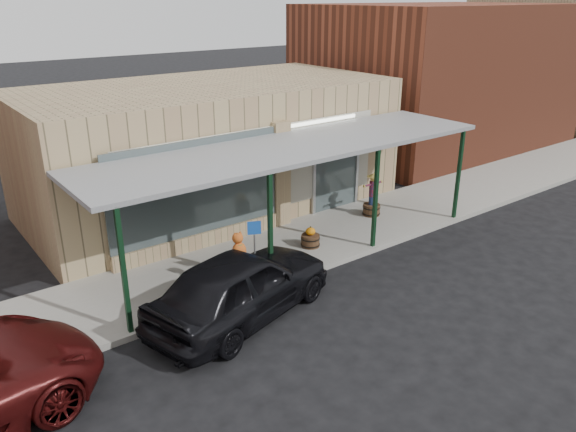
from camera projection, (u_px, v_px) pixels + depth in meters
ground at (383, 299)px, 13.60m from camera, size 120.00×120.00×0.00m
sidewalk at (292, 247)px, 16.24m from camera, size 40.00×3.20×0.15m
storefront at (210, 147)px, 18.88m from camera, size 12.00×6.25×4.20m
awning at (294, 149)px, 15.13m from camera, size 12.00×3.00×3.04m
block_buildings_near at (242, 88)px, 20.16m from camera, size 61.00×8.00×8.00m
barrel_scarecrow at (372, 201)px, 18.23m from camera, size 0.87×0.61×1.44m
barrel_pumpkin at (310, 239)px, 16.04m from camera, size 0.63×0.63×0.62m
handicap_sign at (255, 243)px, 13.76m from camera, size 0.32×0.16×1.63m
parked_sedan at (241, 285)px, 12.57m from camera, size 5.13×3.13×1.65m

